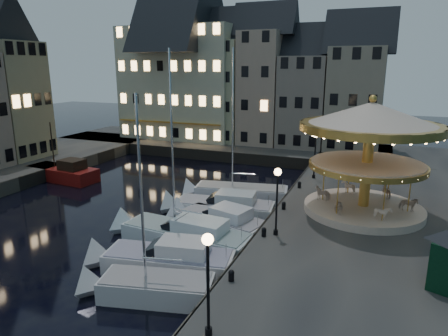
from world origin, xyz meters
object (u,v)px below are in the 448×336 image
at_px(bollard_b, 264,232).
at_px(motorboat_d, 217,221).
at_px(motorboat_f, 235,192).
at_px(motorboat_a, 146,288).
at_px(streetlamp_b, 277,192).
at_px(streetlamp_c, 315,149).
at_px(bollard_a, 231,275).
at_px(bollard_d, 299,184).
at_px(red_fishing_boat, 64,173).
at_px(streetlamp_a, 208,270).
at_px(bollard_c, 284,205).
at_px(motorboat_c, 181,234).
at_px(motorboat_b, 162,260).
at_px(carousel, 370,137).
at_px(motorboat_e, 219,207).

xyz_separation_m(bollard_b, motorboat_d, (-4.15, 2.59, -0.96)).
bearing_deg(motorboat_f, motorboat_a, -85.56).
xyz_separation_m(streetlamp_b, bollard_b, (-0.60, -0.50, -2.41)).
height_order(streetlamp_c, bollard_a, streetlamp_c).
xyz_separation_m(bollard_d, red_fishing_boat, (-23.42, -2.08, -0.90)).
relative_size(bollard_a, bollard_b, 1.00).
distance_m(streetlamp_a, red_fishing_boat, 30.15).
relative_size(streetlamp_a, bollard_d, 7.32).
bearing_deg(bollard_a, motorboat_f, 109.81).
bearing_deg(motorboat_f, red_fishing_boat, -176.50).
bearing_deg(bollard_b, bollard_c, 90.00).
height_order(bollard_a, motorboat_a, motorboat_a).
relative_size(streetlamp_c, motorboat_c, 0.32).
bearing_deg(motorboat_c, streetlamp_a, -56.59).
height_order(streetlamp_a, streetlamp_b, same).
bearing_deg(streetlamp_a, bollard_d, 91.72).
xyz_separation_m(bollard_b, motorboat_b, (-4.79, -3.83, -0.96)).
xyz_separation_m(motorboat_b, carousel, (10.08, 10.35, 6.00)).
xyz_separation_m(streetlamp_b, motorboat_b, (-5.39, -4.33, -3.37)).
bearing_deg(bollard_c, bollard_b, -90.00).
bearing_deg(bollard_d, red_fishing_boat, -174.93).
relative_size(bollard_d, motorboat_f, 0.05).
bearing_deg(bollard_b, streetlamp_b, 39.81).
relative_size(motorboat_b, motorboat_d, 1.10).
relative_size(streetlamp_a, motorboat_c, 0.32).
bearing_deg(bollard_b, motorboat_c, -176.40).
height_order(streetlamp_b, motorboat_a, motorboat_a).
bearing_deg(motorboat_b, bollard_a, -19.23).
relative_size(bollard_a, motorboat_d, 0.07).
xyz_separation_m(bollard_a, motorboat_a, (-4.17, -1.00, -1.07)).
relative_size(bollard_b, red_fishing_boat, 0.07).
bearing_deg(streetlamp_c, bollard_a, -91.76).
distance_m(bollard_a, carousel, 14.07).
height_order(bollard_d, motorboat_a, motorboat_a).
xyz_separation_m(motorboat_a, motorboat_e, (-0.92, 11.78, 0.11)).
bearing_deg(motorboat_b, streetlamp_a, -46.46).
height_order(motorboat_a, motorboat_d, motorboat_a).
bearing_deg(carousel, red_fishing_boat, 176.21).
height_order(motorboat_b, carousel, carousel).
relative_size(motorboat_a, motorboat_c, 0.86).
bearing_deg(streetlamp_c, streetlamp_a, -90.00).
bearing_deg(motorboat_a, bollard_b, 57.33).
distance_m(streetlamp_a, motorboat_e, 16.19).
relative_size(streetlamp_c, carousel, 0.45).
relative_size(red_fishing_boat, carousel, 0.85).
xyz_separation_m(streetlamp_b, red_fishing_boat, (-24.02, 7.92, -3.32)).
xyz_separation_m(bollard_a, bollard_b, (0.00, 5.50, 0.00)).
distance_m(motorboat_b, carousel, 15.64).
relative_size(motorboat_c, motorboat_f, 1.08).
relative_size(streetlamp_b, bollard_b, 7.32).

